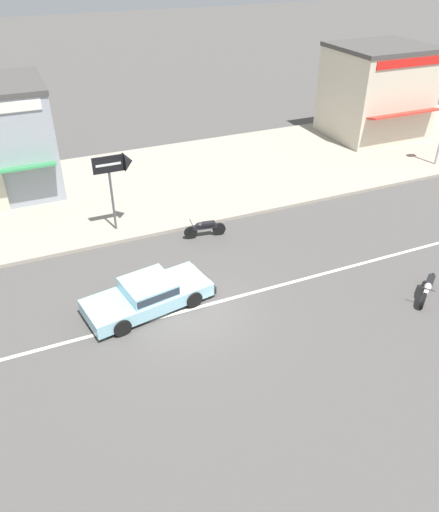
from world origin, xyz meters
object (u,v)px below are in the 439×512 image
motorcycle_2 (204,228)px  shopfront_corner_warung (1,138)px  shopfront_far_kios (376,91)px  arrow_signboard (123,166)px  motorcycle_0 (428,287)px  sedan_pale_blue_1 (149,294)px

motorcycle_2 → shopfront_corner_warung: (-7.16, 8.10, 2.32)m
shopfront_corner_warung → shopfront_far_kios: size_ratio=1.03×
shopfront_corner_warung → shopfront_far_kios: bearing=-1.3°
motorcycle_2 → shopfront_far_kios: shopfront_far_kios is taller
motorcycle_2 → arrow_signboard: size_ratio=0.53×
motorcycle_0 → arrow_signboard: bearing=133.3°
sedan_pale_blue_1 → shopfront_corner_warung: bearing=107.1°
arrow_signboard → motorcycle_0: bearing=-46.7°
motorcycle_0 → shopfront_far_kios: size_ratio=0.29×
motorcycle_0 → shopfront_far_kios: shopfront_far_kios is taller
shopfront_far_kios → motorcycle_0: bearing=-121.0°
motorcycle_0 → shopfront_corner_warung: size_ratio=0.28×
arrow_signboard → shopfront_corner_warung: shopfront_corner_warung is taller
motorcycle_0 → arrow_signboard: (-8.41, 8.94, 2.55)m
motorcycle_0 → shopfront_corner_warung: bearing=130.2°
arrow_signboard → shopfront_corner_warung: bearing=125.2°
sedan_pale_blue_1 → motorcycle_0: 9.78m
motorcycle_0 → arrow_signboard: arrow_signboard is taller
arrow_signboard → shopfront_far_kios: size_ratio=0.60×
motorcycle_2 → arrow_signboard: arrow_signboard is taller
sedan_pale_blue_1 → shopfront_corner_warung: 12.51m
motorcycle_2 → shopfront_far_kios: bearing=27.8°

